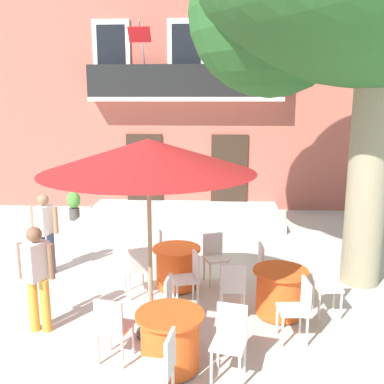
{
  "coord_description": "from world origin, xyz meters",
  "views": [
    {
      "loc": [
        1.26,
        -8.37,
        3.37
      ],
      "look_at": [
        0.62,
        1.34,
        1.3
      ],
      "focal_mm": 41.38,
      "sensor_mm": 36.0,
      "label": 1
    }
  ],
  "objects": [
    {
      "name": "cafe_chair_near_tree_1",
      "position": [
        2.07,
        -1.09,
        0.53
      ],
      "size": [
        0.43,
        0.43,
        0.91
      ],
      "color": "silver",
      "rests_on": "ground"
    },
    {
      "name": "cafe_chair_near_tree_2",
      "position": [
        1.47,
        -1.95,
        0.53
      ],
      "size": [
        0.42,
        0.42,
        0.91
      ],
      "color": "silver",
      "rests_on": "ground"
    },
    {
      "name": "cafe_chair_middle_3",
      "position": [
        1.16,
        -0.56,
        0.53
      ],
      "size": [
        0.52,
        0.52,
        0.91
      ],
      "color": "silver",
      "rests_on": "ground"
    },
    {
      "name": "pedestrian_near_entrance",
      "position": [
        -1.36,
        -2.55,
        0.9
      ],
      "size": [
        0.53,
        0.4,
        1.6
      ],
      "color": "gold",
      "rests_on": "ground"
    },
    {
      "name": "cafe_chair_near_tree_0",
      "position": [
        2.95,
        -1.7,
        0.53
      ],
      "size": [
        0.43,
        0.43,
        0.91
      ],
      "color": "silver",
      "rests_on": "ground"
    },
    {
      "name": "cafe_chair_front_0",
      "position": [
        1.4,
        -3.45,
        0.53
      ],
      "size": [
        0.48,
        0.48,
        0.91
      ],
      "color": "silver",
      "rests_on": "ground"
    },
    {
      "name": "cafe_table_near_tree",
      "position": [
        2.21,
        -1.84,
        0.39
      ],
      "size": [
        0.86,
        0.86,
        0.76
      ],
      "color": "#EA561E",
      "rests_on": "ground"
    },
    {
      "name": "ground_plane",
      "position": [
        0.0,
        0.0,
        0.0
      ],
      "size": [
        120.0,
        120.0,
        0.0
      ],
      "primitive_type": "plane",
      "color": "beige"
    },
    {
      "name": "cafe_umbrella",
      "position": [
        0.29,
        -2.58,
        2.61
      ],
      "size": [
        2.9,
        2.9,
        2.85
      ],
      "color": "#997A56",
      "rests_on": "ground"
    },
    {
      "name": "entrance_step_platform",
      "position": [
        0.21,
        3.71,
        0.12
      ],
      "size": [
        5.44,
        2.58,
        0.25
      ],
      "primitive_type": "cube",
      "color": "silver",
      "rests_on": "ground"
    },
    {
      "name": "cafe_table_middle",
      "position": [
        0.49,
        -0.9,
        0.39
      ],
      "size": [
        0.86,
        0.86,
        0.76
      ],
      "color": "#EA561E",
      "rests_on": "ground"
    },
    {
      "name": "cafe_chair_front_1",
      "position": [
        0.64,
        -2.6,
        0.53
      ],
      "size": [
        0.43,
        0.43,
        0.91
      ],
      "color": "silver",
      "rests_on": "ground"
    },
    {
      "name": "cafe_chair_front_2",
      "position": [
        -0.1,
        -3.28,
        0.53
      ],
      "size": [
        0.47,
        0.47,
        0.91
      ],
      "color": "silver",
      "rests_on": "ground"
    },
    {
      "name": "cafe_table_front",
      "position": [
        0.65,
        -3.36,
        0.39
      ],
      "size": [
        0.86,
        0.86,
        0.76
      ],
      "color": "#EA561E",
      "rests_on": "ground"
    },
    {
      "name": "cafe_chair_middle_1",
      "position": [
        -0.14,
        -1.31,
        0.53
      ],
      "size": [
        0.54,
        0.54,
        0.91
      ],
      "color": "silver",
      "rests_on": "ground"
    },
    {
      "name": "ground_planter_left",
      "position": [
        -2.86,
        3.47,
        0.45
      ],
      "size": [
        0.37,
        0.37,
        0.81
      ],
      "color": "#47423D",
      "rests_on": "ground"
    },
    {
      "name": "cafe_chair_front_3",
      "position": [
        0.64,
        -4.11,
        0.53
      ],
      "size": [
        0.44,
        0.44,
        0.91
      ],
      "color": "silver",
      "rests_on": "ground"
    },
    {
      "name": "cafe_chair_middle_2",
      "position": [
        0.78,
        -1.6,
        0.53
      ],
      "size": [
        0.5,
        0.5,
        0.91
      ],
      "color": "silver",
      "rests_on": "ground"
    },
    {
      "name": "building_facade",
      "position": [
        0.21,
        6.99,
        3.75
      ],
      "size": [
        13.0,
        5.09,
        7.5
      ],
      "color": "#BC5B4C",
      "rests_on": "ground"
    },
    {
      "name": "pedestrian_mid_plaza",
      "position": [
        -2.11,
        -0.4,
        0.9
      ],
      "size": [
        0.53,
        0.39,
        1.59
      ],
      "color": "#384260",
      "rests_on": "ground"
    },
    {
      "name": "cafe_chair_near_tree_3",
      "position": [
        2.36,
        -2.57,
        0.53
      ],
      "size": [
        0.44,
        0.44,
        0.91
      ],
      "color": "silver",
      "rests_on": "ground"
    },
    {
      "name": "cafe_chair_middle_0",
      "position": [
        0.19,
        -0.21,
        0.53
      ],
      "size": [
        0.5,
        0.5,
        0.91
      ],
      "color": "silver",
      "rests_on": "ground"
    }
  ]
}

